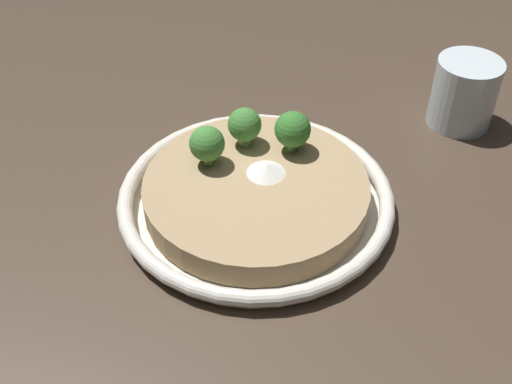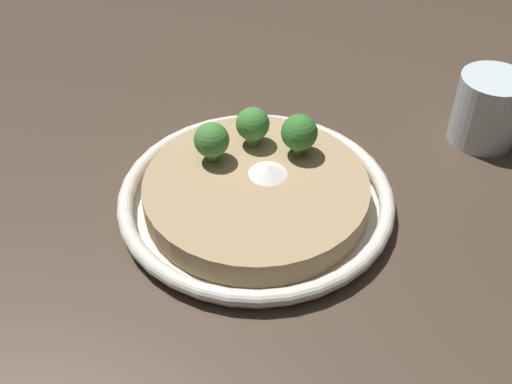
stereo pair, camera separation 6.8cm
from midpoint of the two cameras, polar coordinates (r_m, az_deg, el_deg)
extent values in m
plane|color=#47382B|center=(0.69, 2.80, -1.45)|extent=(6.00, 6.00, 0.00)
cylinder|color=silver|center=(0.69, 2.81, -1.24)|extent=(0.28, 0.28, 0.01)
torus|color=silver|center=(0.68, 2.84, -0.52)|extent=(0.29, 0.29, 0.02)
cylinder|color=tan|center=(0.68, 2.86, -0.13)|extent=(0.24, 0.24, 0.03)
cone|color=white|center=(0.67, 4.14, 1.76)|extent=(0.04, 0.04, 0.01)
cylinder|color=#668E47|center=(0.70, 6.49, 4.04)|extent=(0.01, 0.01, 0.02)
sphere|color=#387A2D|center=(0.69, 6.60, 5.21)|extent=(0.04, 0.04, 0.04)
cylinder|color=#84A856|center=(0.69, -1.11, 3.41)|extent=(0.01, 0.01, 0.02)
sphere|color=#428438|center=(0.68, -1.12, 4.54)|extent=(0.04, 0.04, 0.04)
cylinder|color=#668E47|center=(0.71, 2.43, 4.87)|extent=(0.02, 0.02, 0.02)
sphere|color=#428438|center=(0.70, 2.47, 5.96)|extent=(0.04, 0.04, 0.04)
cylinder|color=silver|center=(0.82, 22.16, 6.74)|extent=(0.08, 0.08, 0.09)
camera|label=1|loc=(0.03, -87.13, 2.54)|focal=45.00mm
camera|label=2|loc=(0.03, 92.87, -2.54)|focal=45.00mm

